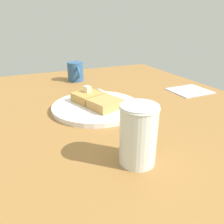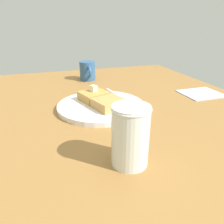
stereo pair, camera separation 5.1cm
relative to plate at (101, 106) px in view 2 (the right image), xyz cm
name	(u,v)px [view 2 (the right image)]	position (x,y,z in cm)	size (l,w,h in cm)	color
table_surface	(85,114)	(-0.63, -4.76, -2.18)	(107.68, 107.68, 2.77)	olive
plate	(101,106)	(0.00, 0.00, 0.00)	(25.81, 25.81, 1.39)	silver
toast_slice_left	(94,96)	(-3.75, -1.24, 1.90)	(7.40, 7.73, 2.62)	#C28E43
toast_slice_middle	(109,104)	(3.75, 1.24, 1.90)	(7.40, 7.73, 2.62)	tan
butter_pat_primary	(93,88)	(-4.60, -1.12, 4.13)	(1.85, 1.66, 1.85)	#F0E9B3
fork	(119,96)	(-4.46, 7.29, 0.77)	(16.00, 4.24, 0.36)	silver
syrup_jar	(130,139)	(27.45, -2.11, 4.24)	(6.96, 6.96, 11.29)	#331A05
napkin	(201,94)	(-2.01, 37.39, -0.65)	(11.92, 13.65, 0.30)	silver
coffee_mug	(88,71)	(-33.60, 3.19, 3.15)	(9.26, 6.61, 7.86)	#2D5889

